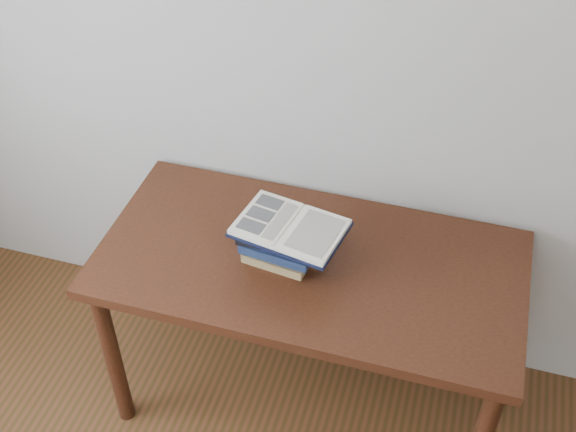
% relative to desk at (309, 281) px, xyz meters
% --- Properties ---
extents(desk, '(1.38, 0.69, 0.74)m').
position_rel_desk_xyz_m(desk, '(0.00, 0.00, 0.00)').
color(desk, '#442111').
rests_on(desk, ground).
extents(book_stack, '(0.26, 0.20, 0.15)m').
position_rel_desk_xyz_m(book_stack, '(-0.10, -0.01, 0.17)').
color(book_stack, tan).
rests_on(book_stack, desk).
extents(open_book, '(0.36, 0.28, 0.03)m').
position_rel_desk_xyz_m(open_book, '(-0.06, -0.04, 0.26)').
color(open_book, black).
rests_on(open_book, book_stack).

